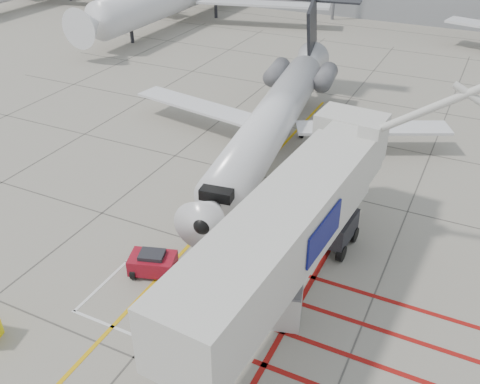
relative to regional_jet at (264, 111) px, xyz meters
The scene contains 8 objects.
ground_plane 13.99m from the regional_jet, 82.08° to the right, with size 260.00×260.00×0.00m, color gray.
regional_jet is the anchor object (origin of this frame).
jet_bridge 14.08m from the regional_jet, 63.77° to the right, with size 9.48×20.00×8.00m, color silver, non-canonical shape.
pushback_tug 12.86m from the regional_jet, 91.98° to the right, with size 2.23×1.39×1.30m, color maroon, non-canonical shape.
baggage_cart 6.66m from the regional_jet, 71.46° to the right, with size 2.02×1.27×1.27m, color #55555A, non-canonical shape.
ground_power_unit 14.46m from the regional_jet, 64.31° to the right, with size 2.49×1.45×1.97m, color beige, non-canonical shape.
cone_nose 9.11m from the regional_jet, 89.02° to the right, with size 0.33×0.33×0.46m, color #F2450C.
cone_side 8.78m from the regional_jet, 77.01° to the right, with size 0.39×0.39×0.54m, color #FE5B0D.
Camera 1 is at (10.62, -15.72, 17.33)m, focal length 40.00 mm.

